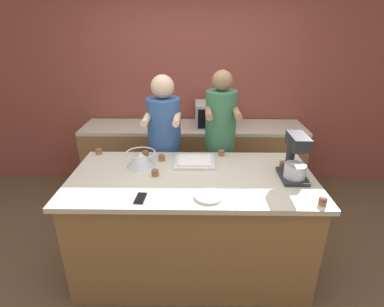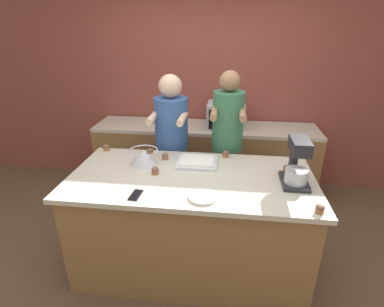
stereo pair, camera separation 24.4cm
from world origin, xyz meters
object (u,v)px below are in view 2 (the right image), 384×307
at_px(person_right, 227,149).
at_px(baking_tray, 197,162).
at_px(microwave_oven, 226,115).
at_px(cupcake_0, 155,171).
at_px(cupcake_4, 226,154).
at_px(small_plate, 203,197).
at_px(cupcake_2, 287,168).
at_px(mixing_bowl, 144,156).
at_px(person_left, 172,149).
at_px(stand_mixer, 297,164).
at_px(cupcake_1, 320,209).
at_px(cupcake_6, 106,147).
at_px(cupcake_3, 150,152).
at_px(cupcake_5, 165,156).
at_px(cell_phone, 136,195).

bearing_deg(person_right, baking_tray, -119.50).
relative_size(microwave_oven, cupcake_0, 7.40).
xyz_separation_m(baking_tray, cupcake_4, (0.25, 0.18, 0.01)).
bearing_deg(small_plate, cupcake_2, 37.38).
height_order(person_right, mixing_bowl, person_right).
relative_size(person_left, baking_tray, 4.62).
height_order(cupcake_2, cupcake_4, same).
relative_size(cupcake_0, cupcake_2, 1.00).
xyz_separation_m(stand_mixer, cupcake_0, (-1.12, 0.02, -0.13)).
bearing_deg(cupcake_1, mixing_bowl, 156.43).
height_order(stand_mixer, small_plate, stand_mixer).
bearing_deg(mixing_bowl, cupcake_4, 18.68).
height_order(person_right, cupcake_2, person_right).
distance_m(cupcake_0, cupcake_6, 0.74).
xyz_separation_m(person_right, cupcake_0, (-0.58, -0.70, 0.07)).
xyz_separation_m(small_plate, cupcake_1, (0.78, -0.08, 0.02)).
bearing_deg(cupcake_6, person_right, 12.39).
relative_size(stand_mixer, cupcake_1, 6.09).
bearing_deg(microwave_oven, stand_mixer, -68.73).
bearing_deg(cupcake_3, cupcake_0, -70.25).
height_order(mixing_bowl, cupcake_0, mixing_bowl).
xyz_separation_m(person_left, cupcake_5, (0.01, -0.39, 0.10)).
bearing_deg(cupcake_0, cupcake_3, 109.75).
bearing_deg(baking_tray, person_left, 124.78).
height_order(person_right, cupcake_3, person_right).
height_order(microwave_oven, cupcake_5, microwave_oven).
distance_m(stand_mixer, cupcake_6, 1.79).
height_order(stand_mixer, mixing_bowl, stand_mixer).
distance_m(person_left, cupcake_5, 0.41).
distance_m(stand_mixer, cupcake_4, 0.72).
height_order(stand_mixer, microwave_oven, stand_mixer).
distance_m(person_right, cupcake_6, 1.21).
bearing_deg(cupcake_4, cupcake_5, -167.80).
bearing_deg(baking_tray, cupcake_6, 168.07).
bearing_deg(cupcake_6, cupcake_0, -36.29).
bearing_deg(cupcake_5, person_left, 91.81).
relative_size(cupcake_0, cupcake_4, 1.00).
xyz_separation_m(microwave_oven, cupcake_1, (0.66, -1.84, -0.08)).
relative_size(stand_mixer, microwave_oven, 0.82).
xyz_separation_m(person_right, small_plate, (-0.15, -1.03, 0.04)).
bearing_deg(stand_mixer, small_plate, -156.14).
distance_m(small_plate, cupcake_2, 0.84).
bearing_deg(cupcake_3, person_left, 63.92).
relative_size(person_right, cupcake_6, 27.42).
relative_size(mixing_bowl, cupcake_5, 4.23).
bearing_deg(baking_tray, cupcake_0, -143.08).
relative_size(cupcake_4, cupcake_6, 1.00).
distance_m(baking_tray, cupcake_1, 1.11).
height_order(cupcake_0, cupcake_4, same).
xyz_separation_m(cell_phone, cupcake_6, (-0.54, 0.79, 0.03)).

